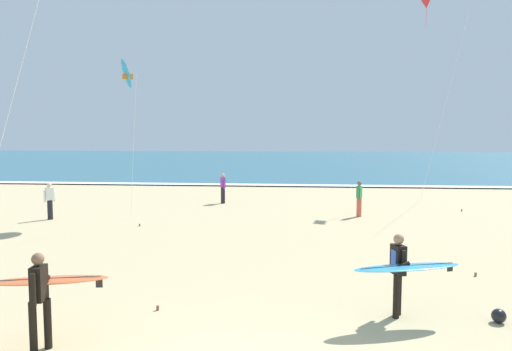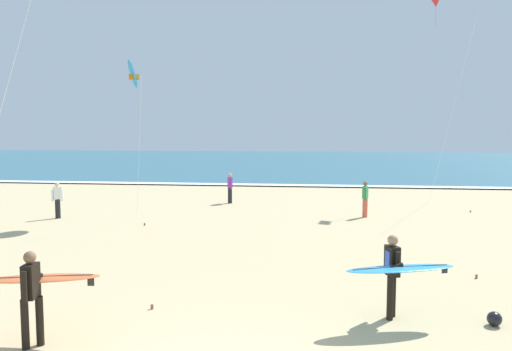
# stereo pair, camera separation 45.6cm
# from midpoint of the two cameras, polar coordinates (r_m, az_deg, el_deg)

# --- Properties ---
(ocean_water) EXTENTS (160.00, 60.00, 0.08)m
(ocean_water) POSITION_cam_midpoint_polar(r_m,az_deg,el_deg) (63.57, 6.12, 1.70)
(ocean_water) COLOR #2D6075
(ocean_water) RESTS_ON ground
(shoreline_foam) EXTENTS (160.00, 1.23, 0.01)m
(shoreline_foam) POSITION_cam_midpoint_polar(r_m,az_deg,el_deg) (33.96, 5.18, -1.13)
(shoreline_foam) COLOR white
(shoreline_foam) RESTS_ON ocean_water
(surfer_trailing) EXTENTS (2.27, 1.18, 1.71)m
(surfer_trailing) POSITION_cam_midpoint_polar(r_m,az_deg,el_deg) (10.20, 17.30, -10.48)
(surfer_trailing) COLOR black
(surfer_trailing) RESTS_ON ground
(surfer_third) EXTENTS (2.22, 1.03, 1.71)m
(surfer_third) POSITION_cam_midpoint_polar(r_m,az_deg,el_deg) (9.53, -23.12, -11.77)
(surfer_third) COLOR black
(surfer_third) RESTS_ON ground
(kite_delta_cobalt_near) EXTENTS (1.51, 2.40, 6.86)m
(kite_delta_cobalt_near) POSITION_cam_midpoint_polar(r_m,az_deg,el_deg) (21.89, -13.50, 11.46)
(kite_delta_cobalt_near) COLOR #2D99DB
(kite_delta_cobalt_near) RESTS_ON ground
(kite_diamond_scarlet_far) EXTENTS (1.30, 3.92, 11.32)m
(kite_diamond_scarlet_far) POSITION_cam_midpoint_polar(r_m,az_deg,el_deg) (28.39, 20.93, 17.95)
(kite_diamond_scarlet_far) COLOR red
(kite_diamond_scarlet_far) RESTS_ON ground
(bystander_purple_top) EXTENTS (0.31, 0.45, 1.59)m
(bystander_purple_top) POSITION_cam_midpoint_polar(r_m,az_deg,el_deg) (25.74, -2.56, -1.46)
(bystander_purple_top) COLOR black
(bystander_purple_top) RESTS_ON ground
(bystander_green_top) EXTENTS (0.29, 0.47, 1.59)m
(bystander_green_top) POSITION_cam_midpoint_polar(r_m,az_deg,el_deg) (22.07, 13.23, -2.69)
(bystander_green_top) COLOR #D8593F
(bystander_green_top) RESTS_ON ground
(bystander_white_top) EXTENTS (0.37, 0.39, 1.59)m
(bystander_white_top) POSITION_cam_midpoint_polar(r_m,az_deg,el_deg) (22.82, -21.67, -2.66)
(bystander_white_top) COLOR black
(bystander_white_top) RESTS_ON ground
(beach_ball) EXTENTS (0.28, 0.28, 0.28)m
(beach_ball) POSITION_cam_midpoint_polar(r_m,az_deg,el_deg) (10.95, 27.23, -14.69)
(beach_ball) COLOR black
(beach_ball) RESTS_ON ground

